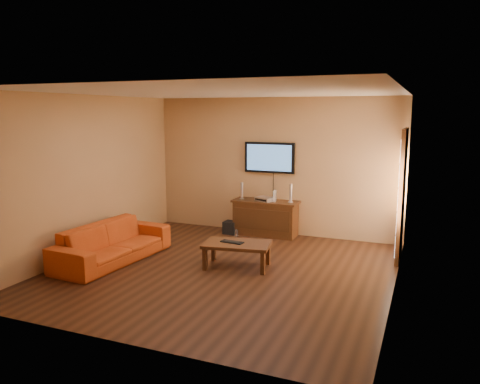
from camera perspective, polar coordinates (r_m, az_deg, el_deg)
The scene contains 14 objects.
ground_plane at distance 7.32m, azimuth -2.07°, elevation -9.54°, with size 5.00×5.00×0.00m, color black.
room_walls at distance 7.52m, azimuth -0.19°, elevation 4.19°, with size 5.00×5.00×5.00m.
french_door at distance 8.12m, azimuth 19.10°, elevation -0.48°, with size 0.07×1.02×2.22m.
media_console at distance 9.26m, azimuth 3.12°, elevation -3.15°, with size 1.30×0.50×0.70m.
television at distance 9.27m, azimuth 3.61°, elevation 4.21°, with size 1.02×0.08×0.60m.
coffee_table at distance 7.35m, azimuth -0.35°, elevation -6.60°, with size 1.11×0.78×0.40m.
sofa at distance 7.93m, azimuth -15.28°, elevation -5.25°, with size 2.10×0.61×0.82m, color #BA4314.
speaker_left at distance 9.31m, azimuth 0.22°, elevation 0.08°, with size 0.09×0.09×0.34m.
speaker_right at distance 9.01m, azimuth 6.20°, elevation -0.25°, with size 0.10×0.10×0.36m.
av_receiver at distance 9.14m, azimuth 3.08°, elevation -0.86°, with size 0.34×0.25×0.08m, color silver.
game_console at distance 9.09m, azimuth 4.28°, elevation -0.49°, with size 0.04×0.16×0.22m, color white.
subwoofer at distance 9.42m, azimuth -1.16°, elevation -4.33°, with size 0.25×0.25×0.25m, color black.
bottle at distance 9.09m, azimuth -0.45°, elevation -5.11°, with size 0.06×0.06×0.18m.
keyboard at distance 7.35m, azimuth -0.97°, elevation -6.10°, with size 0.38×0.17×0.02m.
Camera 1 is at (2.84, -6.29, 2.41)m, focal length 35.00 mm.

